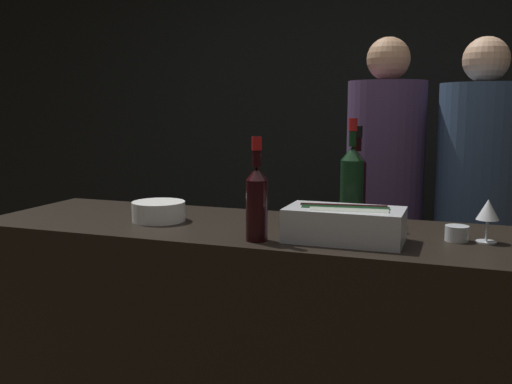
{
  "coord_description": "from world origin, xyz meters",
  "views": [
    {
      "loc": [
        0.7,
        -1.59,
        1.41
      ],
      "look_at": [
        0.0,
        0.35,
        1.1
      ],
      "focal_mm": 40.0,
      "sensor_mm": 36.0,
      "label": 1
    }
  ],
  "objects_px": {
    "bowl_white": "(159,211)",
    "person_in_hoodie": "(384,196)",
    "red_wine_bottle_burgundy": "(352,183)",
    "person_blond_tee": "(478,204)",
    "red_wine_bottle_tall": "(257,199)",
    "red_wine_bottle_black_foil": "(356,181)",
    "wine_glass": "(488,211)",
    "candle_votive": "(457,233)",
    "ice_bin_with_bottles": "(345,222)"
  },
  "relations": [
    {
      "from": "ice_bin_with_bottles",
      "to": "bowl_white",
      "type": "xyz_separation_m",
      "value": [
        -0.73,
        0.09,
        -0.02
      ]
    },
    {
      "from": "ice_bin_with_bottles",
      "to": "bowl_white",
      "type": "relative_size",
      "value": 1.86
    },
    {
      "from": "ice_bin_with_bottles",
      "to": "candle_votive",
      "type": "bearing_deg",
      "value": 20.38
    },
    {
      "from": "red_wine_bottle_black_foil",
      "to": "candle_votive",
      "type": "bearing_deg",
      "value": -32.19
    },
    {
      "from": "red_wine_bottle_black_foil",
      "to": "red_wine_bottle_burgundy",
      "type": "relative_size",
      "value": 0.92
    },
    {
      "from": "candle_votive",
      "to": "person_blond_tee",
      "type": "distance_m",
      "value": 0.97
    },
    {
      "from": "red_wine_bottle_tall",
      "to": "person_in_hoodie",
      "type": "height_order",
      "value": "person_in_hoodie"
    },
    {
      "from": "red_wine_bottle_tall",
      "to": "candle_votive",
      "type": "bearing_deg",
      "value": 19.61
    },
    {
      "from": "bowl_white",
      "to": "ice_bin_with_bottles",
      "type": "bearing_deg",
      "value": -7.18
    },
    {
      "from": "red_wine_bottle_burgundy",
      "to": "person_blond_tee",
      "type": "bearing_deg",
      "value": 61.15
    },
    {
      "from": "red_wine_bottle_black_foil",
      "to": "person_blond_tee",
      "type": "height_order",
      "value": "person_blond_tee"
    },
    {
      "from": "red_wine_bottle_tall",
      "to": "red_wine_bottle_burgundy",
      "type": "relative_size",
      "value": 0.86
    },
    {
      "from": "candle_votive",
      "to": "person_blond_tee",
      "type": "relative_size",
      "value": 0.04
    },
    {
      "from": "wine_glass",
      "to": "red_wine_bottle_black_foil",
      "type": "height_order",
      "value": "red_wine_bottle_black_foil"
    },
    {
      "from": "red_wine_bottle_tall",
      "to": "red_wine_bottle_black_foil",
      "type": "bearing_deg",
      "value": 61.91
    },
    {
      "from": "person_in_hoodie",
      "to": "red_wine_bottle_black_foil",
      "type": "bearing_deg",
      "value": -48.61
    },
    {
      "from": "ice_bin_with_bottles",
      "to": "person_blond_tee",
      "type": "relative_size",
      "value": 0.21
    },
    {
      "from": "wine_glass",
      "to": "red_wine_bottle_burgundy",
      "type": "relative_size",
      "value": 0.36
    },
    {
      "from": "red_wine_bottle_black_foil",
      "to": "person_in_hoodie",
      "type": "bearing_deg",
      "value": 89.0
    },
    {
      "from": "red_wine_bottle_black_foil",
      "to": "person_in_hoodie",
      "type": "distance_m",
      "value": 0.75
    },
    {
      "from": "ice_bin_with_bottles",
      "to": "wine_glass",
      "type": "relative_size",
      "value": 2.68
    },
    {
      "from": "wine_glass",
      "to": "candle_votive",
      "type": "height_order",
      "value": "wine_glass"
    },
    {
      "from": "red_wine_bottle_black_foil",
      "to": "red_wine_bottle_burgundy",
      "type": "height_order",
      "value": "red_wine_bottle_burgundy"
    },
    {
      "from": "red_wine_bottle_tall",
      "to": "bowl_white",
      "type": "bearing_deg",
      "value": 158.45
    },
    {
      "from": "red_wine_bottle_tall",
      "to": "person_blond_tee",
      "type": "relative_size",
      "value": 0.19
    },
    {
      "from": "bowl_white",
      "to": "red_wine_bottle_black_foil",
      "type": "height_order",
      "value": "red_wine_bottle_black_foil"
    },
    {
      "from": "candle_votive",
      "to": "wine_glass",
      "type": "bearing_deg",
      "value": 7.27
    },
    {
      "from": "wine_glass",
      "to": "red_wine_bottle_black_foil",
      "type": "relative_size",
      "value": 0.39
    },
    {
      "from": "candle_votive",
      "to": "ice_bin_with_bottles",
      "type": "bearing_deg",
      "value": -159.62
    },
    {
      "from": "candle_votive",
      "to": "person_blond_tee",
      "type": "bearing_deg",
      "value": 84.91
    },
    {
      "from": "wine_glass",
      "to": "candle_votive",
      "type": "distance_m",
      "value": 0.12
    },
    {
      "from": "red_wine_bottle_tall",
      "to": "person_in_hoodie",
      "type": "distance_m",
      "value": 1.22
    },
    {
      "from": "bowl_white",
      "to": "person_in_hoodie",
      "type": "xyz_separation_m",
      "value": [
        0.71,
        1.0,
        -0.05
      ]
    },
    {
      "from": "person_blond_tee",
      "to": "red_wine_bottle_burgundy",
      "type": "bearing_deg",
      "value": 62.57
    },
    {
      "from": "wine_glass",
      "to": "person_blond_tee",
      "type": "bearing_deg",
      "value": 90.2
    },
    {
      "from": "red_wine_bottle_black_foil",
      "to": "person_blond_tee",
      "type": "distance_m",
      "value": 0.88
    },
    {
      "from": "bowl_white",
      "to": "wine_glass",
      "type": "relative_size",
      "value": 1.44
    },
    {
      "from": "bowl_white",
      "to": "red_wine_bottle_burgundy",
      "type": "xyz_separation_m",
      "value": [
        0.7,
        0.17,
        0.12
      ]
    },
    {
      "from": "ice_bin_with_bottles",
      "to": "red_wine_bottle_burgundy",
      "type": "bearing_deg",
      "value": 96.31
    },
    {
      "from": "candle_votive",
      "to": "red_wine_bottle_black_foil",
      "type": "distance_m",
      "value": 0.45
    },
    {
      "from": "red_wine_bottle_burgundy",
      "to": "wine_glass",
      "type": "bearing_deg",
      "value": -15.46
    },
    {
      "from": "red_wine_bottle_tall",
      "to": "ice_bin_with_bottles",
      "type": "bearing_deg",
      "value": 18.62
    },
    {
      "from": "red_wine_bottle_black_foil",
      "to": "red_wine_bottle_burgundy",
      "type": "bearing_deg",
      "value": -90.27
    },
    {
      "from": "wine_glass",
      "to": "ice_bin_with_bottles",
      "type": "bearing_deg",
      "value": -162.21
    },
    {
      "from": "red_wine_bottle_tall",
      "to": "red_wine_bottle_burgundy",
      "type": "distance_m",
      "value": 0.43
    },
    {
      "from": "red_wine_bottle_burgundy",
      "to": "ice_bin_with_bottles",
      "type": "bearing_deg",
      "value": -83.69
    },
    {
      "from": "person_in_hoodie",
      "to": "person_blond_tee",
      "type": "height_order",
      "value": "person_in_hoodie"
    },
    {
      "from": "person_in_hoodie",
      "to": "red_wine_bottle_tall",
      "type": "bearing_deg",
      "value": -59.64
    },
    {
      "from": "red_wine_bottle_black_foil",
      "to": "person_in_hoodie",
      "type": "relative_size",
      "value": 0.2
    },
    {
      "from": "red_wine_bottle_burgundy",
      "to": "person_in_hoodie",
      "type": "relative_size",
      "value": 0.22
    }
  ]
}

